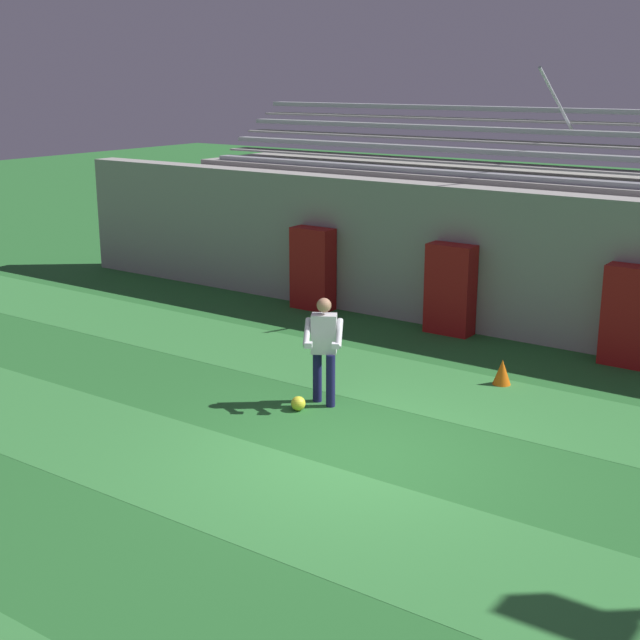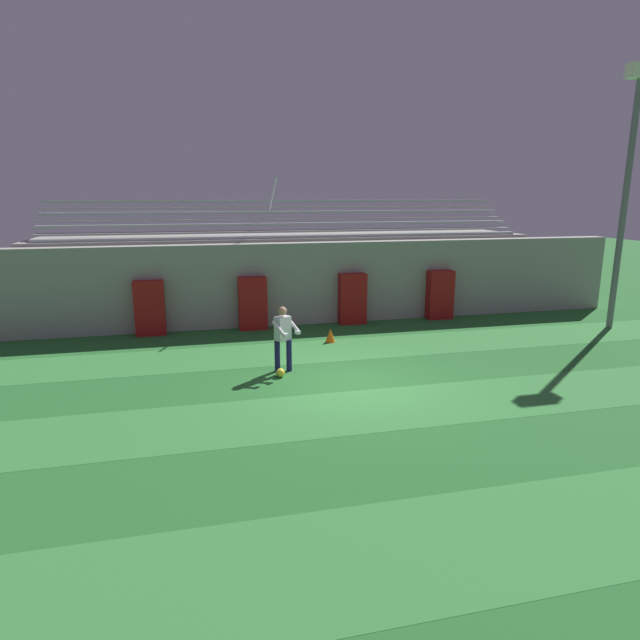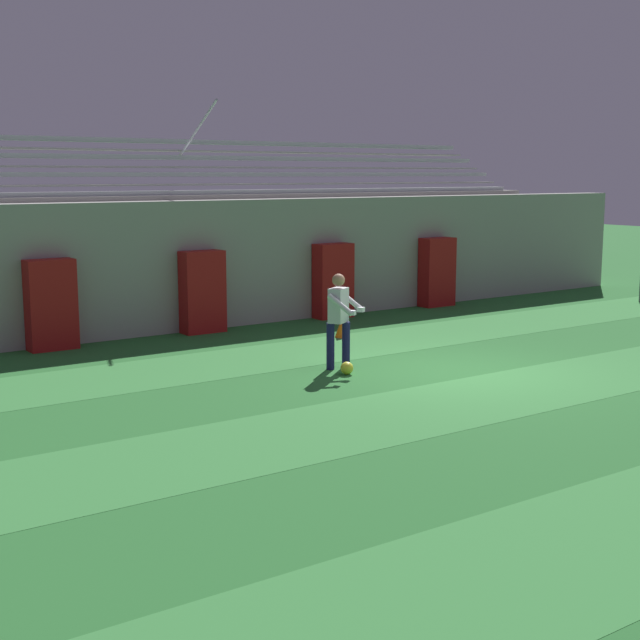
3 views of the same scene
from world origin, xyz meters
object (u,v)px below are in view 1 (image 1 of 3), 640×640
at_px(goalkeeper, 324,344).
at_px(traffic_cone, 502,372).
at_px(padding_pillar_gate_left, 450,289).
at_px(padding_pillar_far_left, 313,269).
at_px(soccer_ball, 298,403).
at_px(padding_pillar_gate_right, 631,316).

bearing_deg(goalkeeper, traffic_cone, 52.48).
bearing_deg(traffic_cone, padding_pillar_gate_left, 133.77).
relative_size(padding_pillar_far_left, soccer_ball, 7.97).
bearing_deg(traffic_cone, goalkeeper, -127.52).
xyz_separation_m(padding_pillar_gate_left, traffic_cone, (2.09, -2.18, -0.67)).
relative_size(padding_pillar_gate_right, traffic_cone, 4.18).
height_order(padding_pillar_gate_left, padding_pillar_gate_right, same).
height_order(padding_pillar_gate_right, soccer_ball, padding_pillar_gate_right).
bearing_deg(padding_pillar_far_left, traffic_cone, -22.15).
bearing_deg(padding_pillar_far_left, soccer_ball, -56.35).
height_order(padding_pillar_far_left, traffic_cone, padding_pillar_far_left).
height_order(goalkeeper, traffic_cone, goalkeeper).
distance_m(padding_pillar_gate_left, goalkeeper, 4.60).
bearing_deg(padding_pillar_gate_left, padding_pillar_far_left, 180.00).
bearing_deg(goalkeeper, padding_pillar_far_left, 127.39).
bearing_deg(soccer_ball, traffic_cone, 54.80).
xyz_separation_m(padding_pillar_far_left, soccer_ball, (3.35, -5.03, -0.77)).
height_order(padding_pillar_gate_left, goalkeeper, padding_pillar_gate_left).
distance_m(goalkeeper, traffic_cone, 3.13).
distance_m(padding_pillar_gate_left, padding_pillar_far_left, 3.27).
relative_size(padding_pillar_gate_right, soccer_ball, 7.97).
distance_m(padding_pillar_gate_left, traffic_cone, 3.09).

